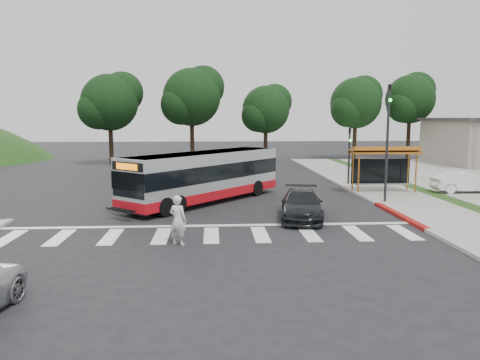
{
  "coord_description": "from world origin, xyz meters",
  "views": [
    {
      "loc": [
        0.04,
        -23.46,
        4.73
      ],
      "look_at": [
        1.46,
        -0.16,
        1.6
      ],
      "focal_mm": 35.0,
      "sensor_mm": 36.0,
      "label": 1
    }
  ],
  "objects": [
    {
      "name": "traffic_signal_ne_short",
      "position": [
        9.6,
        8.49,
        2.48
      ],
      "size": [
        0.18,
        0.37,
        4.0
      ],
      "color": "black",
      "rests_on": "ground"
    },
    {
      "name": "parked_car_1",
      "position": [
        15.76,
        4.4,
        0.75
      ],
      "size": [
        3.97,
        1.46,
        1.3
      ],
      "primitive_type": "imported",
      "rotation": [
        0.0,
        0.0,
        1.55
      ],
      "color": "silver",
      "rests_on": "parking_lot"
    },
    {
      "name": "transit_bus",
      "position": [
        -0.35,
        2.52,
        1.4
      ],
      "size": [
        8.86,
        9.8,
        2.81
      ],
      "primitive_type": null,
      "rotation": [
        0.0,
        0.0,
        -0.71
      ],
      "color": "#A9ABAD",
      "rests_on": "ground"
    },
    {
      "name": "tree_ne_b",
      "position": [
        23.08,
        30.06,
        6.92
      ],
      "size": [
        6.16,
        5.74,
        10.02
      ],
      "color": "black",
      "rests_on": "ground"
    },
    {
      "name": "sidewalk_east",
      "position": [
        11.0,
        8.0,
        0.06
      ],
      "size": [
        4.0,
        40.0,
        0.12
      ],
      "primitive_type": "cube",
      "color": "gray",
      "rests_on": "ground"
    },
    {
      "name": "dark_sedan",
      "position": [
        4.23,
        -2.13,
        0.68
      ],
      "size": [
        2.66,
        4.91,
        1.35
      ],
      "primitive_type": "imported",
      "rotation": [
        0.0,
        0.0,
        -0.17
      ],
      "color": "black",
      "rests_on": "ground"
    },
    {
      "name": "tree_north_c",
      "position": [
        -9.92,
        24.06,
        6.29
      ],
      "size": [
        6.16,
        5.74,
        9.3
      ],
      "color": "black",
      "rests_on": "ground"
    },
    {
      "name": "crosswalk_ladder",
      "position": [
        0.0,
        -5.0,
        0.01
      ],
      "size": [
        18.0,
        2.6,
        0.01
      ],
      "primitive_type": "cube",
      "color": "silver",
      "rests_on": "ground"
    },
    {
      "name": "ground",
      "position": [
        0.0,
        0.0,
        0.0
      ],
      "size": [
        140.0,
        140.0,
        0.0
      ],
      "primitive_type": "plane",
      "color": "black",
      "rests_on": "ground"
    },
    {
      "name": "tree_north_b",
      "position": [
        6.07,
        28.06,
        5.66
      ],
      "size": [
        5.72,
        5.33,
        8.43
      ],
      "color": "black",
      "rests_on": "ground"
    },
    {
      "name": "curb_east",
      "position": [
        9.0,
        8.0,
        0.07
      ],
      "size": [
        0.3,
        40.0,
        0.15
      ],
      "primitive_type": "cube",
      "color": "#9E9991",
      "rests_on": "ground"
    },
    {
      "name": "tree_north_a",
      "position": [
        -1.92,
        26.07,
        6.92
      ],
      "size": [
        6.6,
        6.15,
        10.17
      ],
      "color": "black",
      "rests_on": "ground"
    },
    {
      "name": "curb_east_red",
      "position": [
        9.0,
        -2.0,
        0.08
      ],
      "size": [
        0.32,
        6.0,
        0.15
      ],
      "primitive_type": "cube",
      "color": "maroon",
      "rests_on": "ground"
    },
    {
      "name": "bus_shelter",
      "position": [
        10.8,
        5.1,
        2.35
      ],
      "size": [
        4.2,
        1.6,
        2.86
      ],
      "color": "#A35D1B",
      "rests_on": "sidewalk_east"
    },
    {
      "name": "traffic_signal_ne_tall",
      "position": [
        9.6,
        1.49,
        3.88
      ],
      "size": [
        0.18,
        0.37,
        6.5
      ],
      "color": "black",
      "rests_on": "ground"
    },
    {
      "name": "pedestrian",
      "position": [
        -1.23,
        -6.34,
        0.94
      ],
      "size": [
        0.82,
        0.71,
        1.88
      ],
      "primitive_type": "imported",
      "rotation": [
        0.0,
        0.0,
        2.67
      ],
      "color": "silver",
      "rests_on": "ground"
    },
    {
      "name": "tree_ne_a",
      "position": [
        16.08,
        28.06,
        6.39
      ],
      "size": [
        6.16,
        5.74,
        9.3
      ],
      "color": "black",
      "rests_on": "parking_lot"
    }
  ]
}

